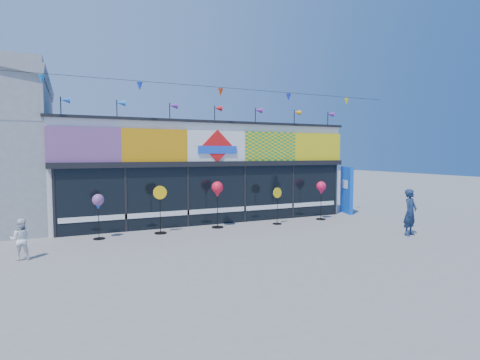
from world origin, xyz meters
TOP-DOWN VIEW (x-y plane):
  - ground at (0.00, 0.00)m, footprint 80.00×80.00m
  - kite_shop at (0.00, 5.94)m, footprint 16.00×5.70m
  - blue_sign at (6.53, 3.49)m, footprint 0.47×1.10m
  - spinner_0 at (-4.47, 2.54)m, footprint 0.38×0.38m
  - spinner_1 at (-2.44, 2.58)m, footprint 0.47×0.43m
  - spinner_2 at (-0.25, 2.74)m, footprint 0.44×0.44m
  - spinner_3 at (2.17, 2.42)m, footprint 0.41×0.37m
  - spinner_4 at (4.39, 2.57)m, footprint 0.41×0.41m
  - adult_man at (5.27, -1.25)m, footprint 0.66×0.53m
  - child at (-6.50, 0.86)m, footprint 0.57×0.37m

SIDE VIEW (x-z plane):
  - ground at x=0.00m, z-range 0.00..0.00m
  - child at x=-6.50m, z-range 0.00..1.09m
  - spinner_3 at x=2.17m, z-range 0.04..1.50m
  - adult_man at x=5.27m, z-range 0.00..1.59m
  - spinner_1 at x=-2.44m, z-range 0.05..1.73m
  - blue_sign at x=6.53m, z-range 0.01..2.19m
  - spinner_0 at x=-4.47m, z-range 0.45..1.94m
  - spinner_4 at x=4.39m, z-range 0.49..2.12m
  - spinner_2 at x=-0.25m, z-range 0.53..2.28m
  - kite_shop at x=0.00m, z-range -0.61..4.70m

